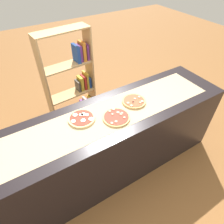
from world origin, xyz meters
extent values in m
plane|color=brown|center=(0.00, 0.00, 0.00)|extent=(12.00, 12.00, 0.00)
cube|color=black|center=(0.00, 0.00, 0.45)|extent=(2.60, 0.68, 0.90)
cube|color=tan|center=(0.00, 0.00, 0.90)|extent=(2.21, 0.46, 0.00)
cylinder|color=#E5C17F|center=(-0.29, 0.08, 0.91)|extent=(0.26, 0.26, 0.02)
cylinder|color=#AD2314|center=(-0.29, 0.08, 0.92)|extent=(0.22, 0.22, 0.00)
cylinder|color=#EFE5CC|center=(-0.29, 0.03, 0.92)|extent=(0.05, 0.05, 0.00)
cylinder|color=#EFE5CC|center=(-0.23, 0.08, 0.92)|extent=(0.04, 0.04, 0.00)
cylinder|color=#EFE5CC|center=(-0.26, 0.11, 0.92)|extent=(0.05, 0.05, 0.00)
cylinder|color=#EFE5CC|center=(-0.33, 0.14, 0.92)|extent=(0.05, 0.05, 0.00)
cylinder|color=#EFE5CC|center=(-0.28, 0.11, 0.92)|extent=(0.04, 0.04, 0.00)
cylinder|color=#EFE5CC|center=(-0.38, 0.07, 0.92)|extent=(0.04, 0.04, 0.00)
cylinder|color=#EFE5CC|center=(-0.22, 0.01, 0.92)|extent=(0.05, 0.05, 0.00)
cylinder|color=#DBB26B|center=(0.00, -0.08, 0.91)|extent=(0.26, 0.26, 0.02)
cylinder|color=#AD2314|center=(0.00, -0.08, 0.92)|extent=(0.24, 0.24, 0.00)
cylinder|color=#C6B28E|center=(0.07, -0.07, 0.92)|extent=(0.02, 0.02, 0.01)
cylinder|color=#C6B28E|center=(0.04, -0.04, 0.92)|extent=(0.03, 0.03, 0.01)
cylinder|color=#C6B28E|center=(0.03, 0.02, 0.92)|extent=(0.03, 0.03, 0.01)
cylinder|color=#C6B28E|center=(-0.04, -0.14, 0.92)|extent=(0.03, 0.03, 0.01)
cylinder|color=#C6B28E|center=(0.06, -0.07, 0.92)|extent=(0.03, 0.03, 0.01)
cylinder|color=#C6B28E|center=(-0.02, 0.02, 0.92)|extent=(0.02, 0.02, 0.01)
cylinder|color=#C6B28E|center=(-0.08, -0.13, 0.92)|extent=(0.03, 0.03, 0.01)
cylinder|color=#C6B28E|center=(-0.02, -0.03, 0.92)|extent=(0.02, 0.02, 0.01)
cylinder|color=#C6B28E|center=(0.06, -0.13, 0.92)|extent=(0.02, 0.02, 0.01)
cylinder|color=tan|center=(0.29, 0.03, 0.91)|extent=(0.25, 0.25, 0.02)
cylinder|color=red|center=(0.29, 0.03, 0.92)|extent=(0.22, 0.22, 0.00)
cylinder|color=#C6B28E|center=(0.35, -0.03, 0.92)|extent=(0.03, 0.03, 0.01)
cylinder|color=#C6B28E|center=(0.32, -0.03, 0.92)|extent=(0.02, 0.02, 0.01)
cylinder|color=#C6B28E|center=(0.26, 0.01, 0.92)|extent=(0.02, 0.02, 0.01)
cylinder|color=#C6B28E|center=(0.31, 0.05, 0.92)|extent=(0.03, 0.03, 0.01)
cylinder|color=#C6B28E|center=(0.37, 0.05, 0.92)|extent=(0.03, 0.03, 0.01)
cylinder|color=#C6B28E|center=(0.21, 0.03, 0.92)|extent=(0.03, 0.03, 0.01)
cylinder|color=#C6B28E|center=(0.21, -0.03, 0.92)|extent=(0.03, 0.03, 0.01)
cylinder|color=#C6B28E|center=(0.26, 0.01, 0.92)|extent=(0.02, 0.02, 0.01)
cube|color=tan|center=(0.31, 1.13, 0.70)|extent=(0.04, 0.22, 1.39)
cube|color=tan|center=(-0.37, 1.08, 0.70)|extent=(0.04, 0.22, 1.39)
cube|color=tan|center=(-0.03, 1.10, 0.01)|extent=(0.68, 0.27, 0.02)
cube|color=gold|center=(0.27, 1.13, 0.13)|extent=(0.04, 0.19, 0.23)
cube|color=#753384|center=(0.23, 1.12, 0.12)|extent=(0.05, 0.14, 0.20)
cube|color=silver|center=(0.18, 1.12, 0.14)|extent=(0.04, 0.16, 0.25)
cube|color=#753384|center=(0.13, 1.12, 0.12)|extent=(0.05, 0.16, 0.21)
cube|color=#B22823|center=(0.08, 1.11, 0.10)|extent=(0.04, 0.16, 0.17)
cube|color=tan|center=(-0.03, 1.10, 0.47)|extent=(0.68, 0.27, 0.02)
cube|color=#234799|center=(0.27, 1.13, 0.56)|extent=(0.05, 0.13, 0.16)
cube|color=gold|center=(0.22, 1.12, 0.60)|extent=(0.04, 0.16, 0.26)
cube|color=#B22823|center=(0.19, 1.12, 0.58)|extent=(0.04, 0.14, 0.21)
cube|color=gold|center=(0.13, 1.12, 0.58)|extent=(0.06, 0.14, 0.21)
cube|color=#47423D|center=(0.09, 1.11, 0.56)|extent=(0.04, 0.13, 0.16)
cube|color=tan|center=(-0.03, 1.10, 0.92)|extent=(0.68, 0.27, 0.02)
cube|color=#753384|center=(0.27, 1.13, 1.04)|extent=(0.04, 0.15, 0.22)
cube|color=orange|center=(0.22, 1.12, 1.06)|extent=(0.06, 0.16, 0.26)
cube|color=#753384|center=(0.17, 1.12, 1.04)|extent=(0.05, 0.13, 0.22)
cube|color=#234799|center=(0.13, 1.12, 1.05)|extent=(0.06, 0.17, 0.23)
cube|color=tan|center=(-0.03, 1.10, 1.38)|extent=(0.68, 0.27, 0.02)
camera|label=1|loc=(-0.75, -1.23, 2.19)|focal=31.44mm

